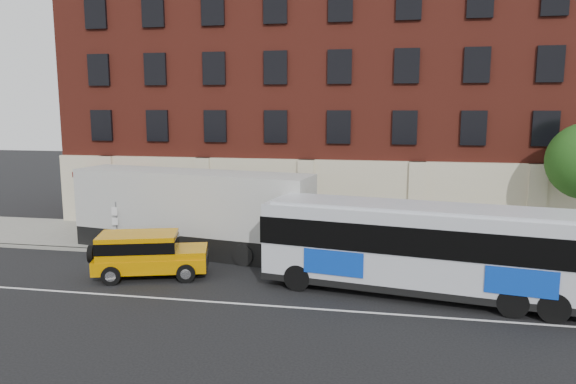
% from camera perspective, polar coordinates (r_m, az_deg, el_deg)
% --- Properties ---
extents(ground, '(120.00, 120.00, 0.00)m').
position_cam_1_polar(ground, '(19.23, -3.47, -12.46)').
color(ground, black).
rests_on(ground, ground).
extents(sidewalk, '(60.00, 6.00, 0.15)m').
position_cam_1_polar(sidewalk, '(27.60, 1.06, -5.55)').
color(sidewalk, '#9C9B8E').
rests_on(sidewalk, ground).
extents(kerb, '(60.00, 0.25, 0.15)m').
position_cam_1_polar(kerb, '(24.76, -0.10, -7.29)').
color(kerb, '#9C9B8E').
rests_on(kerb, ground).
extents(lane_line, '(60.00, 0.12, 0.01)m').
position_cam_1_polar(lane_line, '(19.68, -3.11, -11.92)').
color(lane_line, silver).
rests_on(lane_line, ground).
extents(building, '(30.00, 12.10, 15.00)m').
position_cam_1_polar(building, '(34.54, 3.28, 9.96)').
color(building, maroon).
rests_on(building, sidewalk).
extents(sign_pole, '(0.30, 0.20, 2.50)m').
position_cam_1_polar(sign_pole, '(27.37, -17.84, -3.17)').
color(sign_pole, slate).
rests_on(sign_pole, ground).
extents(city_bus, '(12.84, 4.78, 3.44)m').
position_cam_1_polar(city_bus, '(20.71, 14.84, -5.64)').
color(city_bus, silver).
rests_on(city_bus, ground).
extents(yellow_suv, '(4.99, 3.13, 1.86)m').
position_cam_1_polar(yellow_suv, '(23.20, -14.90, -6.19)').
color(yellow_suv, '#CF8400').
rests_on(yellow_suv, ground).
extents(shipping_container, '(12.19, 4.47, 3.98)m').
position_cam_1_polar(shipping_container, '(26.34, -10.21, -2.18)').
color(shipping_container, black).
rests_on(shipping_container, ground).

